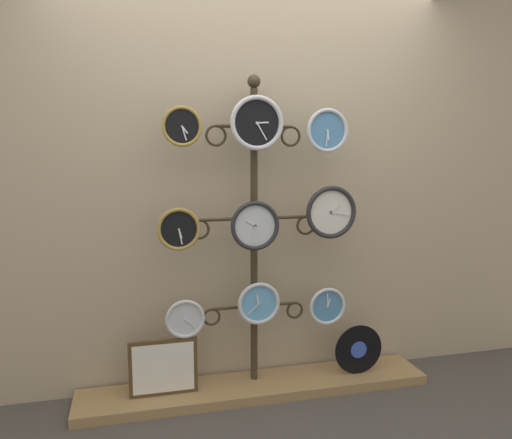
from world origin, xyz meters
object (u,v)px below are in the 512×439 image
clock_middle_center (255,226)px  vinyl_record (359,350)px  clock_top_left (182,126)px  clock_bottom_right (327,306)px  clock_top_right (327,130)px  clock_middle_left (179,229)px  clock_bottom_left (185,319)px  picture_frame (163,368)px  clock_middle_right (331,212)px  clock_bottom_center (259,303)px  display_stand (254,283)px  clock_top_center (257,123)px

clock_middle_center → vinyl_record: bearing=1.3°
clock_top_left → vinyl_record: clock_top_left is taller
clock_top_left → clock_bottom_right: clock_top_left is taller
clock_top_right → clock_middle_center: bearing=-176.5°
clock_middle_left → clock_bottom_left: 0.55m
clock_top_right → picture_frame: 1.72m
clock_middle_right → clock_bottom_center: clock_middle_right is taller
display_stand → clock_middle_center: 0.40m
clock_top_center → clock_bottom_center: clock_top_center is taller
vinyl_record → picture_frame: bearing=179.2°
clock_top_left → picture_frame: 1.42m
clock_top_center → clock_bottom_right: clock_top_center is taller
display_stand → clock_middle_center: size_ratio=6.60×
clock_middle_center → clock_middle_right: bearing=3.3°
clock_top_center → clock_middle_center: 0.60m
vinyl_record → clock_top_right: bearing=177.3°
clock_top_right → clock_middle_left: (-0.90, -0.02, -0.56)m
clock_top_center → clock_top_right: clock_top_center is taller
clock_bottom_left → picture_frame: bearing=-177.3°
clock_bottom_center → clock_middle_left: bearing=-176.8°
display_stand → clock_top_left: 1.05m
clock_top_left → clock_bottom_center: bearing=0.6°
clock_top_right → clock_middle_center: (-0.46, -0.03, -0.56)m
clock_top_right → clock_middle_left: 1.07m
clock_middle_center → clock_bottom_center: 0.49m
clock_middle_right → clock_bottom_center: size_ratio=1.24×
display_stand → vinyl_record: 0.83m
clock_middle_left → clock_bottom_right: bearing=1.6°
clock_top_left → clock_middle_right: (0.91, -0.00, -0.51)m
display_stand → vinyl_record: bearing=-8.3°
clock_middle_right → vinyl_record: clock_middle_right is taller
clock_middle_right → display_stand: bearing=169.5°
display_stand → clock_bottom_center: (0.01, -0.08, -0.11)m
clock_top_center → clock_middle_center: clock_top_center is taller
clock_bottom_right → picture_frame: size_ratio=0.60×
clock_top_center → picture_frame: bearing=178.5°
clock_top_right → clock_bottom_left: 1.41m
clock_middle_left → clock_top_right: bearing=1.4°
clock_top_center → clock_bottom_center: size_ratio=1.20×
clock_bottom_center → picture_frame: bearing=179.9°
clock_middle_left → clock_middle_center: (0.45, -0.01, 0.00)m
clock_middle_right → picture_frame: size_ratio=0.82×
clock_top_right → clock_bottom_left: (-0.87, 0.01, -1.11)m
display_stand → clock_middle_left: (-0.47, -0.11, 0.37)m
clock_middle_left → clock_middle_center: 0.45m
clock_top_right → clock_middle_right: size_ratio=0.81×
clock_top_center → clock_bottom_right: 1.23m
clock_middle_left → vinyl_record: clock_middle_left is taller
clock_bottom_center → clock_bottom_right: size_ratio=1.09×
clock_top_left → clock_top_right: bearing=-0.0°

